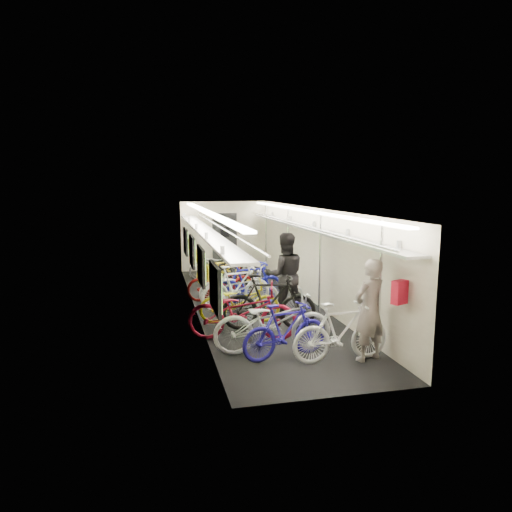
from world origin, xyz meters
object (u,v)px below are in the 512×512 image
bicycle_0 (273,322)px  passenger_mid (285,275)px  bicycle_1 (286,331)px  passenger_near (369,310)px  backpack (400,292)px

bicycle_0 → passenger_mid: 2.33m
bicycle_0 → bicycle_1: (0.15, -0.30, -0.07)m
bicycle_1 → passenger_near: passenger_near is taller
backpack → passenger_near: bearing=97.2°
bicycle_1 → bicycle_0: bearing=13.4°
bicycle_1 → backpack: (1.62, -0.86, 0.79)m
bicycle_1 → passenger_mid: size_ratio=0.85×
bicycle_0 → backpack: (1.77, -1.17, 0.72)m
passenger_mid → backpack: (0.92, -3.30, 0.32)m
backpack → bicycle_0: bearing=124.1°
passenger_near → bicycle_1: bearing=-35.7°
passenger_near → passenger_mid: passenger_mid is taller
bicycle_1 → passenger_mid: (0.70, 2.44, 0.47)m
passenger_near → passenger_mid: (-0.65, 2.83, 0.08)m
bicycle_0 → passenger_near: (1.50, -0.70, 0.32)m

